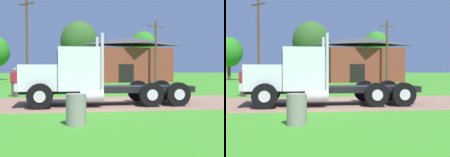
% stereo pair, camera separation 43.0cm
% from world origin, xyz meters
% --- Properties ---
extents(ground_plane, '(200.00, 200.00, 0.00)m').
position_xyz_m(ground_plane, '(0.00, 0.00, 0.00)').
color(ground_plane, '#3E8D25').
extents(dirt_track, '(120.00, 6.16, 0.01)m').
position_xyz_m(dirt_track, '(0.00, 0.00, 0.00)').
color(dirt_track, '#906B55').
rests_on(dirt_track, ground_plane).
extents(truck_foreground_white, '(8.16, 2.87, 3.25)m').
position_xyz_m(truck_foreground_white, '(-2.26, -0.77, 1.26)').
color(truck_foreground_white, black).
rests_on(truck_foreground_white, ground_plane).
extents(visitor_far_side, '(0.58, 0.50, 1.74)m').
position_xyz_m(visitor_far_side, '(-6.03, 3.90, 0.96)').
color(visitor_far_side, '#B22D33').
rests_on(visitor_far_side, ground_plane).
extents(steel_barrel, '(0.61, 0.61, 0.94)m').
position_xyz_m(steel_barrel, '(-2.58, -5.65, 0.47)').
color(steel_barrel, gray).
rests_on(steel_barrel, ground_plane).
extents(shed_building, '(9.74, 5.69, 5.68)m').
position_xyz_m(shed_building, '(5.20, 23.02, 2.73)').
color(shed_building, brown).
rests_on(shed_building, ground_plane).
extents(utility_pole_near, '(1.79, 1.51, 9.35)m').
position_xyz_m(utility_pole_near, '(-7.38, 19.28, 4.93)').
color(utility_pole_near, brown).
rests_on(utility_pole_near, ground_plane).
extents(utility_pole_far, '(2.10, 0.93, 7.17)m').
position_xyz_m(utility_pole_far, '(7.20, 19.27, 3.83)').
color(utility_pole_far, brown).
rests_on(utility_pole_far, ground_plane).
extents(tree_left, '(3.92, 3.92, 6.22)m').
position_xyz_m(tree_left, '(-13.17, 30.02, 4.05)').
color(tree_left, '#513823').
rests_on(tree_left, ground_plane).
extents(tree_mid, '(5.56, 5.56, 8.69)m').
position_xyz_m(tree_mid, '(-1.32, 30.12, 5.62)').
color(tree_mid, '#513823').
rests_on(tree_mid, ground_plane).
extents(tree_right, '(5.05, 5.05, 8.56)m').
position_xyz_m(tree_right, '(10.84, 39.77, 5.77)').
color(tree_right, '#513823').
rests_on(tree_right, ground_plane).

